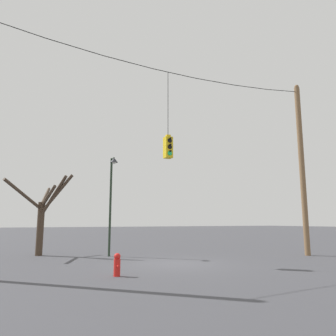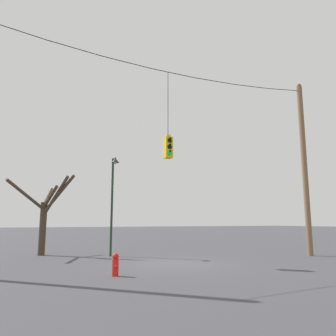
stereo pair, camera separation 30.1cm
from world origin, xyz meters
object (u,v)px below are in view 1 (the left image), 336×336
street_lamp (112,187)px  traffic_light_over_intersection (168,147)px  utility_pole_right (302,167)px  bare_tree (43,214)px  fire_hydrant (117,264)px

street_lamp → traffic_light_over_intersection: bearing=-72.1°
utility_pole_right → street_lamp: (-9.69, 4.11, -1.22)m
traffic_light_over_intersection → street_lamp: bearing=107.9°
bare_tree → fire_hydrant: (1.67, -8.09, -1.84)m
utility_pole_right → street_lamp: size_ratio=1.85×
utility_pole_right → fire_hydrant: utility_pole_right is taller
traffic_light_over_intersection → bare_tree: 8.14m
street_lamp → bare_tree: size_ratio=1.22×
street_lamp → bare_tree: (-3.21, 1.98, -1.37)m
traffic_light_over_intersection → street_lamp: (-1.33, 4.11, -1.52)m
utility_pole_right → bare_tree: size_ratio=2.26×
utility_pole_right → traffic_light_over_intersection: 8.36m
bare_tree → fire_hydrant: bearing=-78.4°
bare_tree → street_lamp: bearing=-31.7°
street_lamp → fire_hydrant: 7.07m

